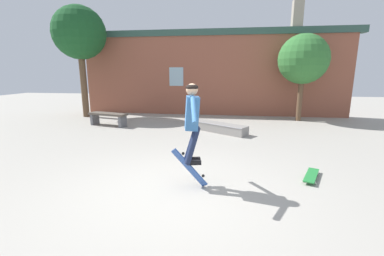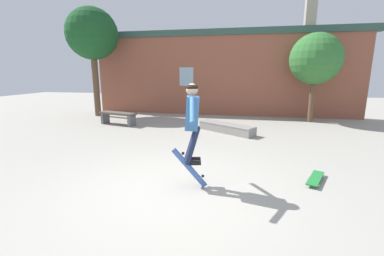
# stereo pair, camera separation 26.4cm
# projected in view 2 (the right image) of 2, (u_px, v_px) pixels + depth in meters

# --- Properties ---
(ground_plane) EXTENTS (40.00, 40.00, 0.00)m
(ground_plane) POSITION_uv_depth(u_px,v_px,m) (176.00, 190.00, 4.64)
(ground_plane) COLOR #A39E93
(building_backdrop) EXTENTS (13.52, 0.52, 5.23)m
(building_backdrop) POSITION_uv_depth(u_px,v_px,m) (223.00, 72.00, 12.48)
(building_backdrop) COLOR #93513D
(building_backdrop) RESTS_ON ground_plane
(tree_right) EXTENTS (2.07, 2.07, 3.66)m
(tree_right) POSITION_uv_depth(u_px,v_px,m) (316.00, 59.00, 10.48)
(tree_right) COLOR brown
(tree_right) RESTS_ON ground_plane
(tree_left) EXTENTS (2.35, 2.35, 5.00)m
(tree_left) POSITION_uv_depth(u_px,v_px,m) (92.00, 35.00, 11.82)
(tree_left) COLOR brown
(tree_left) RESTS_ON ground_plane
(park_bench) EXTENTS (1.66, 0.82, 0.51)m
(park_bench) POSITION_uv_depth(u_px,v_px,m) (118.00, 116.00, 10.33)
(park_bench) COLOR brown
(park_bench) RESTS_ON ground_plane
(skate_ledge) EXTENTS (2.07, 1.60, 0.32)m
(skate_ledge) POSITION_uv_depth(u_px,v_px,m) (226.00, 128.00, 9.06)
(skate_ledge) COLOR gray
(skate_ledge) RESTS_ON ground_plane
(skater) EXTENTS (0.37, 1.34, 1.44)m
(skater) POSITION_uv_depth(u_px,v_px,m) (192.00, 117.00, 4.54)
(skater) COLOR teal
(skateboard_flipping) EXTENTS (0.71, 0.24, 0.76)m
(skateboard_flipping) POSITION_uv_depth(u_px,v_px,m) (189.00, 167.00, 4.71)
(skateboard_flipping) COLOR #2D519E
(skateboard_resting) EXTENTS (0.51, 0.84, 0.08)m
(skateboard_resting) POSITION_uv_depth(u_px,v_px,m) (315.00, 178.00, 4.98)
(skateboard_resting) COLOR #237F38
(skateboard_resting) RESTS_ON ground_plane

